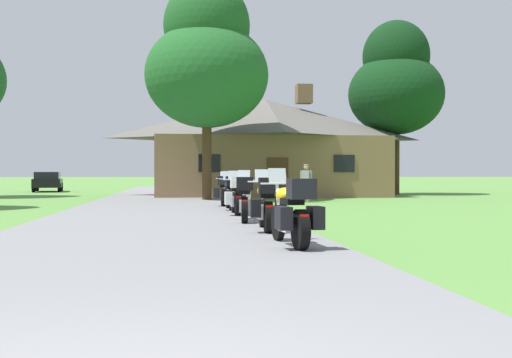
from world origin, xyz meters
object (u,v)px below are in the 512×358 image
(motorcycle_yellow_nearest_to_camera, at_px, (292,213))
(motorcycle_blue_fifth_in_row, at_px, (231,193))
(motorcycle_silver_third_in_row, at_px, (244,199))
(parked_black_suv_far_left, at_px, (48,181))
(tree_right_of_lodge, at_px, (396,83))
(motorcycle_yellow_farthest_in_row, at_px, (224,191))
(tree_by_lodge_front, at_px, (207,61))
(motorcycle_yellow_second_in_row, at_px, (266,205))
(motorcycle_black_fourth_in_row, at_px, (236,196))
(bystander_gray_shirt_near_lodge, at_px, (306,181))

(motorcycle_yellow_nearest_to_camera, xyz_separation_m, motorcycle_blue_fifth_in_row, (-0.08, 10.71, 0.00))
(motorcycle_silver_third_in_row, relative_size, parked_black_suv_far_left, 0.43)
(motorcycle_blue_fifth_in_row, relative_size, tree_right_of_lodge, 0.20)
(motorcycle_yellow_farthest_in_row, xyz_separation_m, tree_by_lodge_front, (-0.35, 5.71, 5.93))
(motorcycle_yellow_second_in_row, xyz_separation_m, tree_right_of_lodge, (11.47, 23.72, 6.20))
(motorcycle_blue_fifth_in_row, xyz_separation_m, tree_right_of_lodge, (11.53, 15.85, 6.20))
(motorcycle_black_fourth_in_row, relative_size, tree_by_lodge_front, 0.20)
(parked_black_suv_far_left, bearing_deg, bystander_gray_shirt_near_lodge, -59.54)
(motorcycle_silver_third_in_row, relative_size, tree_right_of_lodge, 0.20)
(motorcycle_yellow_second_in_row, distance_m, motorcycle_silver_third_in_row, 2.66)
(motorcycle_yellow_nearest_to_camera, distance_m, parked_black_suv_far_left, 37.32)
(motorcycle_silver_third_in_row, bearing_deg, tree_right_of_lodge, 66.74)
(motorcycle_black_fourth_in_row, height_order, motorcycle_yellow_farthest_in_row, same)
(motorcycle_yellow_nearest_to_camera, xyz_separation_m, motorcycle_yellow_second_in_row, (-0.02, 2.84, 0.00))
(motorcycle_yellow_farthest_in_row, bearing_deg, tree_right_of_lodge, 54.89)
(motorcycle_blue_fifth_in_row, bearing_deg, motorcycle_yellow_second_in_row, -90.01)
(motorcycle_black_fourth_in_row, distance_m, motorcycle_blue_fifth_in_row, 2.57)
(motorcycle_yellow_nearest_to_camera, xyz_separation_m, parked_black_suv_far_left, (-10.90, 35.69, 0.17))
(tree_right_of_lodge, bearing_deg, motorcycle_yellow_nearest_to_camera, -113.33)
(motorcycle_black_fourth_in_row, bearing_deg, motorcycle_yellow_nearest_to_camera, -88.44)
(tree_right_of_lodge, bearing_deg, tree_by_lodge_front, -147.80)
(motorcycle_blue_fifth_in_row, bearing_deg, tree_right_of_lodge, 53.52)
(motorcycle_silver_third_in_row, height_order, motorcycle_black_fourth_in_row, same)
(bystander_gray_shirt_near_lodge, bearing_deg, motorcycle_blue_fifth_in_row, 90.33)
(motorcycle_silver_third_in_row, xyz_separation_m, motorcycle_yellow_farthest_in_row, (0.08, 7.86, -0.01))
(motorcycle_black_fourth_in_row, relative_size, parked_black_suv_far_left, 0.43)
(motorcycle_yellow_second_in_row, xyz_separation_m, motorcycle_black_fourth_in_row, (-0.12, 5.30, 0.00))
(motorcycle_yellow_second_in_row, xyz_separation_m, motorcycle_silver_third_in_row, (-0.17, 2.66, 0.01))
(motorcycle_black_fourth_in_row, xyz_separation_m, tree_right_of_lodge, (11.59, 18.42, 6.20))
(tree_by_lodge_front, relative_size, parked_black_suv_far_left, 2.15)
(bystander_gray_shirt_near_lodge, bearing_deg, tree_right_of_lodge, -95.54)
(bystander_gray_shirt_near_lodge, bearing_deg, motorcycle_yellow_farthest_in_row, 74.44)
(motorcycle_silver_third_in_row, xyz_separation_m, motorcycle_blue_fifth_in_row, (0.11, 5.21, -0.01))
(motorcycle_yellow_second_in_row, distance_m, tree_by_lodge_front, 17.28)
(motorcycle_silver_third_in_row, height_order, motorcycle_yellow_farthest_in_row, same)
(tree_by_lodge_front, height_order, parked_black_suv_far_left, tree_by_lodge_front)
(motorcycle_yellow_second_in_row, height_order, tree_by_lodge_front, tree_by_lodge_front)
(motorcycle_yellow_farthest_in_row, bearing_deg, tree_by_lodge_front, 99.58)
(motorcycle_yellow_second_in_row, bearing_deg, bystander_gray_shirt_near_lodge, 77.65)
(parked_black_suv_far_left, bearing_deg, tree_right_of_lodge, -29.73)
(motorcycle_silver_third_in_row, bearing_deg, motorcycle_yellow_second_in_row, -80.76)
(motorcycle_yellow_nearest_to_camera, relative_size, motorcycle_yellow_farthest_in_row, 1.00)
(motorcycle_yellow_farthest_in_row, relative_size, parked_black_suv_far_left, 0.43)
(motorcycle_yellow_nearest_to_camera, bearing_deg, motorcycle_yellow_farthest_in_row, 85.77)
(bystander_gray_shirt_near_lodge, distance_m, tree_by_lodge_front, 7.37)
(bystander_gray_shirt_near_lodge, height_order, parked_black_suv_far_left, bystander_gray_shirt_near_lodge)
(motorcycle_yellow_nearest_to_camera, height_order, tree_right_of_lodge, tree_right_of_lodge)
(motorcycle_silver_third_in_row, xyz_separation_m, tree_by_lodge_front, (-0.27, 13.56, 5.92))
(motorcycle_silver_third_in_row, xyz_separation_m, motorcycle_black_fourth_in_row, (0.05, 2.64, -0.01))
(motorcycle_silver_third_in_row, bearing_deg, motorcycle_yellow_nearest_to_camera, -82.42)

